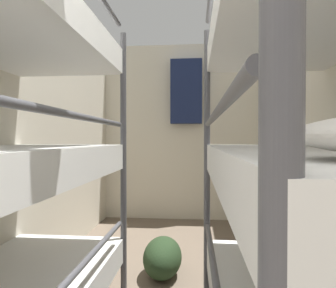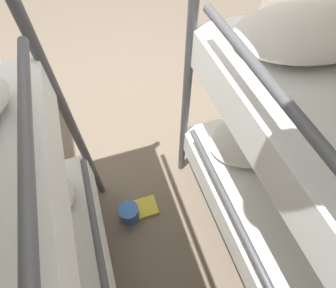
{
  "view_description": "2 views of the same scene",
  "coord_description": "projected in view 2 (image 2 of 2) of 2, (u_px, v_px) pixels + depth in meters",
  "views": [
    {
      "loc": [
        0.22,
        0.27,
        1.16
      ],
      "look_at": [
        -0.08,
        3.6,
        1.11
      ],
      "focal_mm": 32.0,
      "sensor_mm": 36.0,
      "label": 1
    },
    {
      "loc": [
        0.11,
        1.5,
        1.72
      ],
      "look_at": [
        -0.12,
        0.81,
        0.69
      ],
      "focal_mm": 28.0,
      "sensor_mm": 36.0,
      "label": 2
    }
  ],
  "objects": [
    {
      "name": "floor_book",
      "position": [
        143.0,
        208.0,
        1.79
      ],
      "size": [
        0.18,
        0.14,
        0.02
      ],
      "color": "gold",
      "rests_on": "ground_plane"
    },
    {
      "name": "tin_can",
      "position": [
        130.0,
        213.0,
        1.71
      ],
      "size": [
        0.13,
        0.13,
        0.14
      ],
      "color": "#2D569E",
      "rests_on": "ground_plane"
    },
    {
      "name": "ground_plane",
      "position": [
        125.0,
        122.0,
        2.25
      ],
      "size": [
        20.0,
        20.0,
        0.0
      ],
      "primitive_type": "plane",
      "color": "#6B5B4C"
    }
  ]
}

